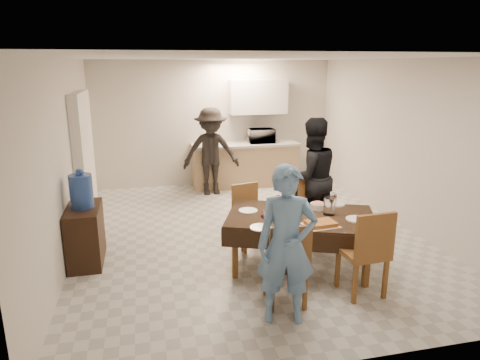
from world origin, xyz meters
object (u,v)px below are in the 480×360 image
Objects in this scene: savoury_tart at (321,224)px; person_near at (286,246)px; water_pitcher at (329,206)px; dining_table at (301,218)px; person_kitchen at (211,152)px; wine_bottle at (296,201)px; microwave at (261,136)px; person_far at (311,177)px; water_jug at (81,191)px; console at (86,235)px.

savoury_tart is 0.24× the size of person_near.
person_near is (-0.90, -1.00, -0.01)m from water_pitcher.
dining_table is 3.48m from person_kitchen.
person_near reaches higher than dining_table.
wine_bottle is 0.64× the size of microwave.
dining_table is at bearing -80.54° from person_kitchen.
water_pitcher is at bearing 86.72° from microwave.
water_pitcher is 1.12m from person_far.
water_pitcher is at bearing 61.21° from person_near.
microwave is at bearing 102.64° from dining_table.
person_near reaches higher than water_pitcher.
water_jug reaches higher than wine_bottle.
person_kitchen reaches higher than water_jug.
console reaches higher than dining_table.
wine_bottle is at bearing -15.44° from console.
savoury_tart is 0.23× the size of person_kitchen.
savoury_tart is at bearing -70.77° from wine_bottle.
wine_bottle is 3.88m from microwave.
console is at bearing -175.08° from dining_table.
water_jug is at bearing 0.00° from console.
water_pitcher is 1.35m from person_near.
dining_table is 2.78m from water_jug.
person_far reaches higher than dining_table.
console is 2.40× the size of wine_bottle.
water_pitcher is 3.60m from person_kitchen.
water_pitcher reaches higher than savoury_tart.
microwave is at bearing -97.23° from person_far.
water_pitcher is 0.42m from savoury_tart.
savoury_tart is 0.22× the size of person_far.
person_kitchen reaches higher than person_near.
wine_bottle is (2.60, -0.72, -0.09)m from water_jug.
water_jug is 3.21m from person_far.
person_kitchen is (-0.92, 3.48, 0.04)m from water_pitcher.
savoury_tart is (2.75, -1.15, -0.24)m from water_jug.
wine_bottle is 1.21m from person_near.
savoury_tart is at bearing 83.63° from microwave.
person_far is (0.55, 1.05, 0.22)m from dining_table.
water_pitcher is at bearing 52.85° from savoury_tart.
wine_bottle is at bearing 52.32° from person_far.
dining_table is at bearing -45.00° from wine_bottle.
console is at bearing 43.93° from microwave.
console is 0.46× the size of person_far.
person_far is (0.20, 1.10, 0.08)m from water_pitcher.
person_far is at bearing 5.03° from water_jug.
console is 3.00m from savoury_tart.
console is 3.73× the size of water_pitcher.
microwave reaches higher than console.
person_far is at bearing 83.44° from dining_table.
microwave is at bearing 86.72° from water_pitcher.
person_near is at bearing -134.13° from savoury_tart.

